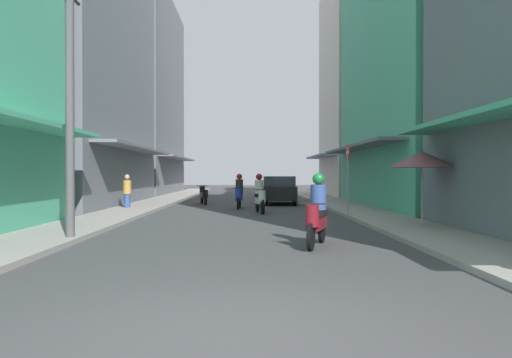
{
  "coord_description": "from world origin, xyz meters",
  "views": [
    {
      "loc": [
        0.17,
        -4.64,
        1.55
      ],
      "look_at": [
        0.52,
        17.48,
        1.34
      ],
      "focal_mm": 34.3,
      "sensor_mm": 36.0,
      "label": 1
    }
  ],
  "objects_px": {
    "motorbike_blue": "(239,193)",
    "street_sign_no_entry": "(348,170)",
    "motorbike_white": "(260,195)",
    "utility_pole": "(70,102)",
    "parked_car": "(280,190)",
    "motorbike_maroon": "(317,214)",
    "motorbike_black": "(204,195)",
    "pedestrian_foreground": "(127,192)",
    "vendor_umbrella": "(422,159)"
  },
  "relations": [
    {
      "from": "motorbike_maroon",
      "to": "motorbike_blue",
      "type": "bearing_deg",
      "value": 99.29
    },
    {
      "from": "utility_pole",
      "to": "street_sign_no_entry",
      "type": "height_order",
      "value": "utility_pole"
    },
    {
      "from": "motorbike_white",
      "to": "street_sign_no_entry",
      "type": "relative_size",
      "value": 0.68
    },
    {
      "from": "motorbike_black",
      "to": "street_sign_no_entry",
      "type": "relative_size",
      "value": 0.67
    },
    {
      "from": "motorbike_maroon",
      "to": "parked_car",
      "type": "height_order",
      "value": "motorbike_maroon"
    },
    {
      "from": "motorbike_white",
      "to": "utility_pole",
      "type": "xyz_separation_m",
      "value": [
        -4.54,
        -8.23,
        2.49
      ]
    },
    {
      "from": "motorbike_black",
      "to": "pedestrian_foreground",
      "type": "distance_m",
      "value": 5.02
    },
    {
      "from": "motorbike_white",
      "to": "street_sign_no_entry",
      "type": "bearing_deg",
      "value": -28.47
    },
    {
      "from": "motorbike_maroon",
      "to": "utility_pole",
      "type": "height_order",
      "value": "utility_pole"
    },
    {
      "from": "motorbike_maroon",
      "to": "utility_pole",
      "type": "relative_size",
      "value": 0.28
    },
    {
      "from": "motorbike_white",
      "to": "pedestrian_foreground",
      "type": "bearing_deg",
      "value": 163.87
    },
    {
      "from": "motorbike_blue",
      "to": "motorbike_black",
      "type": "bearing_deg",
      "value": 120.82
    },
    {
      "from": "motorbike_white",
      "to": "street_sign_no_entry",
      "type": "height_order",
      "value": "street_sign_no_entry"
    },
    {
      "from": "motorbike_black",
      "to": "motorbike_white",
      "type": "height_order",
      "value": "motorbike_white"
    },
    {
      "from": "parked_car",
      "to": "vendor_umbrella",
      "type": "bearing_deg",
      "value": -74.87
    },
    {
      "from": "pedestrian_foreground",
      "to": "vendor_umbrella",
      "type": "xyz_separation_m",
      "value": [
        10.1,
        -7.51,
        1.2
      ]
    },
    {
      "from": "pedestrian_foreground",
      "to": "vendor_umbrella",
      "type": "relative_size",
      "value": 0.7
    },
    {
      "from": "motorbike_blue",
      "to": "street_sign_no_entry",
      "type": "relative_size",
      "value": 0.68
    },
    {
      "from": "motorbike_maroon",
      "to": "street_sign_no_entry",
      "type": "relative_size",
      "value": 0.66
    },
    {
      "from": "motorbike_white",
      "to": "vendor_umbrella",
      "type": "height_order",
      "value": "vendor_umbrella"
    },
    {
      "from": "motorbike_maroon",
      "to": "pedestrian_foreground",
      "type": "relative_size",
      "value": 1.13
    },
    {
      "from": "motorbike_black",
      "to": "motorbike_blue",
      "type": "bearing_deg",
      "value": -59.18
    },
    {
      "from": "pedestrian_foreground",
      "to": "vendor_umbrella",
      "type": "height_order",
      "value": "vendor_umbrella"
    },
    {
      "from": "utility_pole",
      "to": "street_sign_no_entry",
      "type": "relative_size",
      "value": 2.36
    },
    {
      "from": "parked_car",
      "to": "utility_pole",
      "type": "relative_size",
      "value": 0.68
    },
    {
      "from": "motorbike_maroon",
      "to": "vendor_umbrella",
      "type": "xyz_separation_m",
      "value": [
        3.4,
        3.14,
        1.26
      ]
    },
    {
      "from": "motorbike_white",
      "to": "utility_pole",
      "type": "relative_size",
      "value": 0.29
    },
    {
      "from": "motorbike_white",
      "to": "utility_pole",
      "type": "distance_m",
      "value": 9.72
    },
    {
      "from": "vendor_umbrella",
      "to": "motorbike_black",
      "type": "bearing_deg",
      "value": 121.79
    },
    {
      "from": "motorbike_black",
      "to": "parked_car",
      "type": "xyz_separation_m",
      "value": [
        3.97,
        0.3,
        0.24
      ]
    },
    {
      "from": "motorbike_blue",
      "to": "motorbike_maroon",
      "type": "bearing_deg",
      "value": -80.71
    },
    {
      "from": "motorbike_maroon",
      "to": "motorbike_blue",
      "type": "xyz_separation_m",
      "value": [
        -1.89,
        11.56,
        0.0
      ]
    },
    {
      "from": "street_sign_no_entry",
      "to": "utility_pole",
      "type": "bearing_deg",
      "value": -139.82
    },
    {
      "from": "parked_car",
      "to": "pedestrian_foreground",
      "type": "relative_size",
      "value": 2.74
    },
    {
      "from": "motorbike_maroon",
      "to": "vendor_umbrella",
      "type": "distance_m",
      "value": 4.8
    },
    {
      "from": "motorbike_black",
      "to": "motorbike_white",
      "type": "relative_size",
      "value": 0.99
    },
    {
      "from": "motorbike_maroon",
      "to": "vendor_umbrella",
      "type": "bearing_deg",
      "value": 42.73
    },
    {
      "from": "utility_pole",
      "to": "motorbike_maroon",
      "type": "bearing_deg",
      "value": -7.99
    },
    {
      "from": "motorbike_blue",
      "to": "parked_car",
      "type": "height_order",
      "value": "motorbike_blue"
    },
    {
      "from": "motorbike_blue",
      "to": "street_sign_no_entry",
      "type": "bearing_deg",
      "value": -46.54
    },
    {
      "from": "motorbike_maroon",
      "to": "utility_pole",
      "type": "xyz_separation_m",
      "value": [
        -5.55,
        0.78,
        2.49
      ]
    },
    {
      "from": "pedestrian_foreground",
      "to": "street_sign_no_entry",
      "type": "xyz_separation_m",
      "value": [
        8.85,
        -3.36,
        0.95
      ]
    },
    {
      "from": "motorbike_black",
      "to": "motorbike_blue",
      "type": "distance_m",
      "value": 3.7
    },
    {
      "from": "motorbike_maroon",
      "to": "motorbike_blue",
      "type": "relative_size",
      "value": 0.96
    },
    {
      "from": "motorbike_white",
      "to": "utility_pole",
      "type": "bearing_deg",
      "value": -118.87
    },
    {
      "from": "motorbike_blue",
      "to": "parked_car",
      "type": "distance_m",
      "value": 4.04
    },
    {
      "from": "motorbike_white",
      "to": "parked_car",
      "type": "bearing_deg",
      "value": 78.72
    },
    {
      "from": "motorbike_black",
      "to": "utility_pole",
      "type": "distance_m",
      "value": 14.32
    },
    {
      "from": "motorbike_white",
      "to": "street_sign_no_entry",
      "type": "xyz_separation_m",
      "value": [
        3.17,
        -1.72,
        1.01
      ]
    },
    {
      "from": "motorbike_blue",
      "to": "utility_pole",
      "type": "distance_m",
      "value": 11.65
    }
  ]
}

